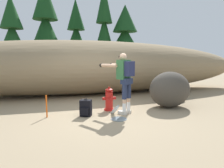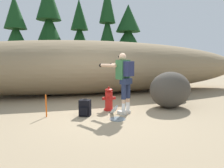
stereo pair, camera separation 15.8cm
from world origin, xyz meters
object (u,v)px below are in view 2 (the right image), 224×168
(spare_backpack, at_px, (85,108))
(boulder_large, at_px, (170,90))
(boulder_mid, at_px, (173,92))
(utility_worker, at_px, (123,75))
(fire_hydrant, at_px, (109,100))
(survey_stake, at_px, (46,106))

(spare_backpack, xyz_separation_m, boulder_large, (2.72, 0.25, 0.35))
(boulder_mid, bearing_deg, spare_backpack, -160.32)
(utility_worker, xyz_separation_m, spare_backpack, (-1.07, 0.05, -0.86))
(fire_hydrant, height_order, survey_stake, fire_hydrant)
(fire_hydrant, height_order, spare_backpack, fire_hydrant)
(boulder_mid, bearing_deg, boulder_large, -127.18)
(fire_hydrant, distance_m, boulder_mid, 2.83)
(fire_hydrant, bearing_deg, utility_worker, -56.25)
(utility_worker, xyz_separation_m, boulder_mid, (2.40, 1.29, -0.78))
(fire_hydrant, xyz_separation_m, boulder_large, (1.95, -0.16, 0.24))
(fire_hydrant, bearing_deg, spare_backpack, -152.02)
(boulder_mid, bearing_deg, fire_hydrant, -162.86)
(boulder_large, bearing_deg, fire_hydrant, 175.35)
(boulder_mid, xyz_separation_m, survey_stake, (-4.48, -1.08, 0.00))
(utility_worker, height_order, boulder_mid, utility_worker)
(boulder_mid, distance_m, survey_stake, 4.61)
(boulder_large, xyz_separation_m, boulder_mid, (0.75, 0.99, -0.27))
(spare_backpack, distance_m, boulder_large, 2.75)
(utility_worker, distance_m, boulder_large, 1.75)
(boulder_large, bearing_deg, survey_stake, -178.61)
(utility_worker, distance_m, spare_backpack, 1.38)
(boulder_large, bearing_deg, spare_backpack, -174.76)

